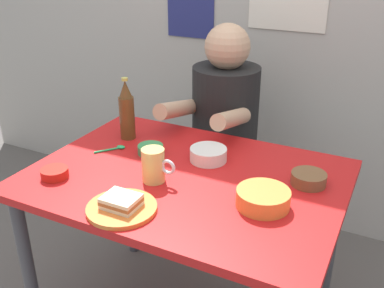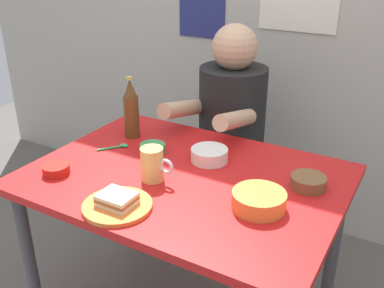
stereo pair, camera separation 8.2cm
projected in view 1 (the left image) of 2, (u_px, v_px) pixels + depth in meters
dining_table at (186, 197)px, 1.62m from camera, size 1.10×0.80×0.74m
stool at (223, 184)px, 2.30m from camera, size 0.34×0.34×0.45m
person_seated at (224, 109)px, 2.11m from camera, size 0.33×0.56×0.72m
plate_orange at (122, 208)px, 1.37m from camera, size 0.22×0.22×0.01m
sandwich at (121, 201)px, 1.35m from camera, size 0.11×0.09×0.04m
beer_mug at (154, 165)px, 1.51m from camera, size 0.13×0.08×0.12m
beer_bottle at (127, 111)px, 1.82m from camera, size 0.06×0.06×0.26m
rice_bowl_white at (208, 154)px, 1.67m from camera, size 0.14×0.14×0.05m
soup_bowl_orange at (263, 197)px, 1.38m from camera, size 0.17×0.17×0.05m
dip_bowl_green at (150, 149)px, 1.73m from camera, size 0.10×0.10×0.03m
condiment_bowl_brown at (309, 178)px, 1.51m from camera, size 0.12×0.12×0.04m
sambal_bowl_red at (55, 173)px, 1.55m from camera, size 0.10×0.10×0.03m
spoon at (116, 148)px, 1.77m from camera, size 0.09×0.10×0.01m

